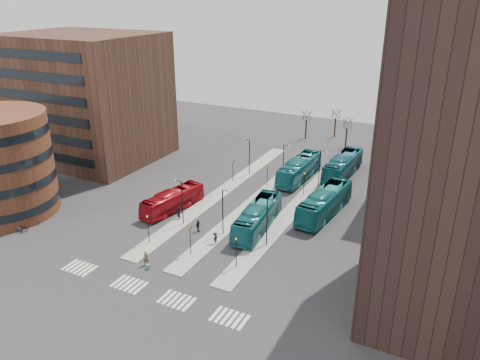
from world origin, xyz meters
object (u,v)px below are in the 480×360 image
at_px(bicycle_far, 35,221).
at_px(traveller, 146,258).
at_px(commuter_c, 215,238).
at_px(bicycle_near, 21,228).
at_px(bicycle_mid, 19,229).
at_px(commuter_a, 179,213).
at_px(commuter_b, 198,226).
at_px(suitcase, 148,267).
at_px(teal_bus_c, 325,202).
at_px(red_bus, 173,200).
at_px(teal_bus_a, 258,217).
at_px(teal_bus_b, 299,169).
at_px(teal_bus_d, 343,166).

bearing_deg(bicycle_far, traveller, -96.18).
relative_size(commuter_c, bicycle_near, 0.87).
xyz_separation_m(traveller, bicycle_near, (-19.34, -0.85, -0.38)).
height_order(bicycle_near, bicycle_mid, bicycle_mid).
distance_m(commuter_c, bicycle_near, 25.37).
relative_size(traveller, bicycle_mid, 1.08).
height_order(commuter_a, commuter_b, commuter_a).
xyz_separation_m(commuter_a, bicycle_far, (-16.22, -9.89, -0.47)).
bearing_deg(bicycle_near, suitcase, -113.07).
bearing_deg(suitcase, teal_bus_c, 35.87).
xyz_separation_m(red_bus, teal_bus_c, (19.36, 8.27, 0.34)).
bearing_deg(bicycle_mid, suitcase, -82.54).
height_order(teal_bus_a, commuter_b, teal_bus_a).
relative_size(suitcase, red_bus, 0.05).
relative_size(bicycle_near, bicycle_mid, 1.14).
bearing_deg(traveller, red_bus, 76.86).
bearing_deg(teal_bus_b, commuter_c, -92.23).
bearing_deg(traveller, bicycle_near, 147.01).
distance_m(commuter_b, bicycle_far, 21.90).
bearing_deg(bicycle_near, commuter_b, -87.31).
relative_size(teal_bus_b, teal_bus_c, 0.98).
xyz_separation_m(commuter_b, commuter_c, (3.56, -1.82, -0.02)).
xyz_separation_m(traveller, commuter_c, (4.59, 7.58, -0.07)).
height_order(suitcase, commuter_c, commuter_c).
height_order(teal_bus_d, bicycle_near, teal_bus_d).
xyz_separation_m(teal_bus_c, bicycle_far, (-33.27, -20.09, -1.41)).
bearing_deg(teal_bus_c, commuter_a, -143.54).
bearing_deg(teal_bus_a, suitcase, -121.61).
relative_size(teal_bus_a, commuter_c, 7.67).
height_order(teal_bus_c, teal_bus_d, teal_bus_c).
height_order(teal_bus_d, bicycle_far, teal_bus_d).
height_order(teal_bus_b, commuter_b, teal_bus_b).
height_order(teal_bus_b, commuter_a, teal_bus_b).
xyz_separation_m(teal_bus_d, bicycle_mid, (-31.57, -37.96, -1.33)).
relative_size(teal_bus_d, commuter_b, 7.99).
bearing_deg(bicycle_far, teal_bus_b, -41.89).
distance_m(bicycle_near, bicycle_mid, 0.31).
bearing_deg(red_bus, commuter_b, -20.53).
bearing_deg(teal_bus_d, bicycle_near, -127.51).
distance_m(suitcase, bicycle_near, 19.98).
distance_m(teal_bus_a, bicycle_far, 29.48).
bearing_deg(teal_bus_c, commuter_c, -118.39).
height_order(teal_bus_c, traveller, teal_bus_c).
xyz_separation_m(red_bus, commuter_a, (2.31, -1.93, -0.59)).
distance_m(red_bus, commuter_b, 7.52).
xyz_separation_m(traveller, commuter_a, (-3.12, 11.26, 0.03)).
xyz_separation_m(teal_bus_b, commuter_c, (-1.73, -24.61, -0.99)).
relative_size(teal_bus_d, bicycle_far, 8.20).
bearing_deg(suitcase, commuter_c, 41.05).
relative_size(teal_bus_b, bicycle_far, 8.08).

